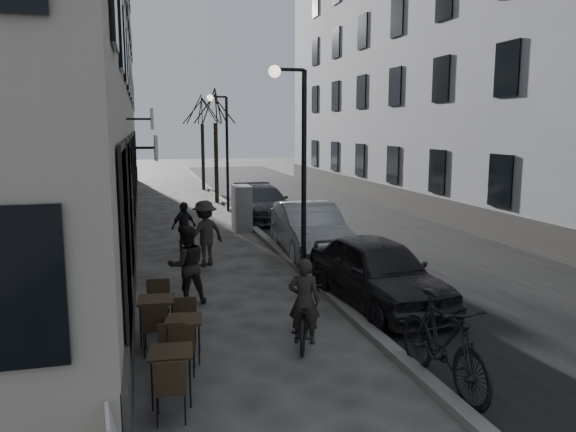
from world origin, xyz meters
name	(u,v)px	position (x,y,z in m)	size (l,w,h in m)	color
ground	(423,394)	(0.00, 0.00, 0.00)	(120.00, 120.00, 0.00)	#3B3935
road	(324,214)	(3.85, 16.00, 0.00)	(7.30, 60.00, 0.00)	black
kerb	(240,216)	(0.20, 16.00, 0.06)	(0.25, 60.00, 0.12)	slate
building_left	(71,10)	(-6.00, 16.50, 8.00)	(4.00, 35.00, 16.00)	gray
building_right	(444,29)	(9.50, 16.50, 8.00)	(4.00, 35.00, 16.00)	gray
streetlamp_near	(297,151)	(-0.17, 6.00, 3.16)	(0.90, 0.28, 5.09)	black
streetlamp_far	(223,140)	(-0.17, 18.00, 3.16)	(0.90, 0.28, 5.09)	black
tree_near	(215,107)	(-0.10, 21.00, 4.66)	(2.40, 2.40, 5.70)	black
tree_far	(202,111)	(-0.10, 27.00, 4.66)	(2.40, 2.40, 5.70)	black
bistro_set_a	(171,370)	(-3.42, 0.72, 0.44)	(0.63, 1.47, 0.86)	black
bistro_set_b	(184,335)	(-3.15, 2.05, 0.43)	(0.63, 1.44, 0.83)	black
bistro_set_c	(157,315)	(-3.54, 3.00, 0.47)	(0.67, 1.57, 0.91)	black
utility_cabinet	(242,208)	(-0.24, 13.16, 0.81)	(0.60, 1.09, 1.63)	slate
bicycle	(304,317)	(-1.08, 2.27, 0.46)	(0.61, 1.75, 0.92)	black
cyclist_rider	(304,301)	(-1.08, 2.27, 0.75)	(0.55, 0.36, 1.50)	#282422
pedestrian_near	(187,265)	(-2.85, 5.00, 0.84)	(0.81, 0.63, 1.67)	black
pedestrian_mid	(205,233)	(-2.11, 8.22, 0.89)	(1.15, 0.66, 1.78)	#2B2726
pedestrian_far	(184,227)	(-2.53, 10.09, 0.76)	(0.89, 0.37, 1.51)	black
car_near	(378,272)	(1.00, 3.89, 0.72)	(1.71, 4.25, 1.45)	black
car_mid	(310,229)	(1.00, 8.79, 0.75)	(1.59, 4.56, 1.50)	gray
car_far	(263,203)	(1.00, 15.33, 0.68)	(1.90, 4.67, 1.35)	#373941
moped	(443,343)	(0.35, 0.13, 0.68)	(0.64, 2.26, 1.36)	black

